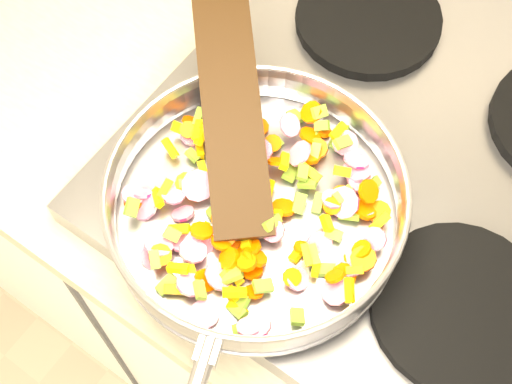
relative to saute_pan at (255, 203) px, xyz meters
The scene contains 7 objects.
cooktop 0.21m from the saute_pan, 62.33° to the left, with size 0.60×0.60×0.04m, color #939399.
grate_fl 0.07m from the saute_pan, 139.15° to the left, with size 0.19×0.19×0.02m, color black.
grate_fr 0.24m from the saute_pan, ahead, with size 0.19×0.19×0.02m, color black.
grate_bl 0.33m from the saute_pan, 98.16° to the left, with size 0.19×0.19×0.02m, color black.
saute_pan is the anchor object (origin of this frame).
vegetable_heap 0.02m from the saute_pan, 19.30° to the left, with size 0.29×0.29×0.05m.
wooden_spatula 0.11m from the saute_pan, 139.82° to the left, with size 0.29×0.06×0.01m, color black.
Camera 1 is at (-0.60, 1.21, 1.66)m, focal length 50.00 mm.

